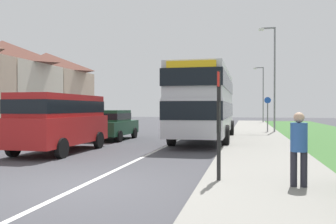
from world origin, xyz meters
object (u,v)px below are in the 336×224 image
(parked_car_dark_green, at_px, (111,123))
(parked_van_red, at_px, (60,118))
(street_lamp_far, at_px, (262,91))
(street_lamp_mid, at_px, (273,72))
(pedestrian_at_stop, at_px, (299,146))
(bus_stop_sign, at_px, (219,118))
(double_decker_bus, at_px, (205,101))
(cycle_route_sign, at_px, (268,113))

(parked_car_dark_green, bearing_deg, parked_van_red, -89.36)
(street_lamp_far, bearing_deg, street_lamp_mid, -89.96)
(pedestrian_at_stop, relative_size, bus_stop_sign, 0.64)
(double_decker_bus, relative_size, pedestrian_at_stop, 5.99)
(parked_car_dark_green, bearing_deg, street_lamp_mid, 38.08)
(parked_van_red, height_order, parked_car_dark_green, parked_van_red)
(parked_van_red, bearing_deg, cycle_route_sign, 55.46)
(bus_stop_sign, distance_m, street_lamp_far, 34.53)
(parked_car_dark_green, xyz_separation_m, cycle_route_sign, (8.73, 6.98, 0.53))
(double_decker_bus, height_order, bus_stop_sign, double_decker_bus)
(street_lamp_mid, distance_m, street_lamp_far, 16.95)
(parked_car_dark_green, height_order, street_lamp_mid, street_lamp_mid)
(pedestrian_at_stop, xyz_separation_m, street_lamp_mid, (0.74, 17.74, 3.25))
(double_decker_bus, relative_size, parked_car_dark_green, 2.47)
(double_decker_bus, height_order, street_lamp_mid, street_lamp_mid)
(pedestrian_at_stop, bearing_deg, street_lamp_far, 88.80)
(double_decker_bus, bearing_deg, parked_car_dark_green, -175.21)
(bus_stop_sign, height_order, street_lamp_far, street_lamp_far)
(parked_car_dark_green, relative_size, street_lamp_far, 0.62)
(bus_stop_sign, xyz_separation_m, cycle_route_sign, (2.05, 17.28, -0.11))
(street_lamp_far, bearing_deg, double_decker_bus, -99.47)
(street_lamp_mid, relative_size, street_lamp_far, 1.13)
(parked_car_dark_green, xyz_separation_m, street_lamp_mid, (9.10, 7.13, 3.33))
(parked_car_dark_green, height_order, cycle_route_sign, cycle_route_sign)
(double_decker_bus, bearing_deg, parked_van_red, -130.04)
(street_lamp_mid, bearing_deg, parked_car_dark_green, -141.92)
(cycle_route_sign, height_order, street_lamp_far, street_lamp_far)
(parked_van_red, xyz_separation_m, street_lamp_mid, (9.04, 12.75, 2.88))
(bus_stop_sign, height_order, street_lamp_mid, street_lamp_mid)
(parked_car_dark_green, relative_size, cycle_route_sign, 1.61)
(pedestrian_at_stop, relative_size, street_lamp_far, 0.26)
(bus_stop_sign, bearing_deg, street_lamp_far, 86.00)
(street_lamp_mid, xyz_separation_m, street_lamp_far, (-0.01, 16.94, -0.44))
(parked_van_red, relative_size, pedestrian_at_stop, 3.05)
(parked_car_dark_green, relative_size, bus_stop_sign, 1.56)
(street_lamp_mid, height_order, street_lamp_far, street_lamp_mid)
(parked_car_dark_green, bearing_deg, cycle_route_sign, 38.63)
(double_decker_bus, distance_m, parked_car_dark_green, 5.31)
(double_decker_bus, distance_m, pedestrian_at_stop, 11.56)
(double_decker_bus, xyz_separation_m, parked_car_dark_green, (-5.14, -0.43, -1.24))
(bus_stop_sign, bearing_deg, street_lamp_mid, 82.12)
(bus_stop_sign, bearing_deg, cycle_route_sign, 83.25)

